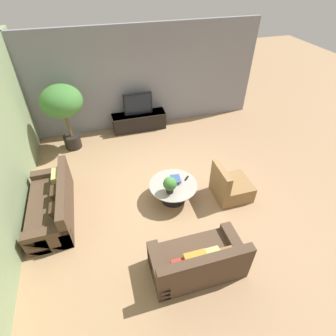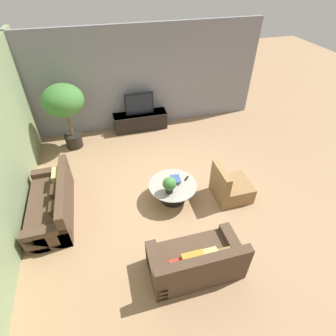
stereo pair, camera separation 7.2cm
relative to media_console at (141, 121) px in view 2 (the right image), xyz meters
name	(u,v)px [view 2 (the right image)]	position (x,y,z in m)	size (l,w,h in m)	color
ground_plane	(170,189)	(0.15, -2.94, -0.28)	(24.00, 24.00, 0.00)	#9E7A56
back_wall_stone	(141,79)	(0.15, 0.32, 1.22)	(7.40, 0.12, 3.00)	gray
side_wall_left	(0,156)	(-3.11, -2.74, 1.22)	(0.12, 7.40, 3.00)	gray
media_console	(141,121)	(0.00, 0.00, 0.00)	(1.68, 0.50, 0.54)	black
television	(139,104)	(0.00, 0.00, 0.59)	(0.87, 0.13, 0.68)	black
coffee_table	(173,189)	(0.13, -3.27, 0.04)	(1.08, 1.08, 0.45)	black
couch_by_wall	(53,204)	(-2.47, -3.00, 0.01)	(0.84, 1.96, 0.84)	#4C3828
couch_near_entry	(196,262)	(0.03, -5.09, 0.01)	(1.62, 0.84, 0.84)	#4C3828
armchair_wicker	(230,188)	(1.42, -3.53, -0.01)	(0.80, 0.76, 0.86)	olive
potted_palm_tall	(64,104)	(-2.06, -0.47, 1.07)	(1.08, 1.08, 1.87)	black
potted_plant_tabletop	(169,184)	(-0.01, -3.47, 0.39)	(0.29, 0.29, 0.39)	black
book_stack	(175,179)	(0.21, -3.17, 0.21)	(0.24, 0.32, 0.08)	gold
remote_black	(186,178)	(0.48, -3.17, 0.18)	(0.04, 0.16, 0.02)	black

